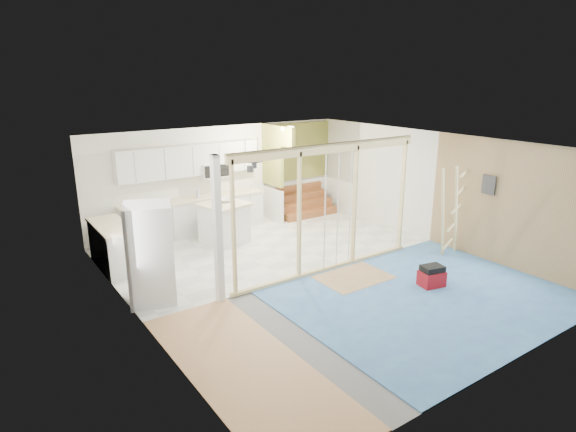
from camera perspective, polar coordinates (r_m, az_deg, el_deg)
room at (r=9.29m, az=3.33°, el=0.52°), size 7.01×8.01×2.61m
floor_overlays at (r=9.81m, az=3.32°, el=-6.60°), size 7.00×8.00×0.03m
stud_frame at (r=9.05m, az=2.00°, el=2.11°), size 4.66×0.14×2.60m
base_cabinets at (r=11.61m, az=-13.42°, el=-0.93°), size 4.45×2.24×0.93m
upper_cabinets at (r=11.98m, az=-11.23°, el=6.41°), size 3.60×0.41×0.85m
green_partition at (r=13.41m, az=0.62°, el=3.96°), size 2.25×1.51×2.60m
pot_rack at (r=10.49m, az=-4.32°, el=6.26°), size 0.52×0.52×0.72m
sheathing_panel at (r=10.61m, az=25.33°, el=0.96°), size 0.02×4.00×2.60m
electrical_panel at (r=10.79m, az=22.70°, el=3.43°), size 0.04×0.30×0.40m
ceiling_light at (r=12.25m, az=-0.06°, el=10.34°), size 0.32×0.32×0.08m
fridge at (r=8.59m, az=-15.91°, el=-4.34°), size 0.99×0.96×1.78m
island at (r=11.40m, az=-7.56°, el=-0.86°), size 1.19×1.19×0.97m
bowl at (r=11.38m, az=-7.37°, el=1.85°), size 0.33×0.33×0.07m
soap_bottle_a at (r=12.02m, az=-10.62°, el=2.78°), size 0.13×0.13×0.26m
soap_bottle_b at (r=12.66m, az=-4.31°, el=3.51°), size 0.10×0.10×0.18m
toolbox at (r=9.48m, az=16.67°, el=-6.90°), size 0.50×0.42×0.42m
ladder at (r=10.90m, az=18.77°, el=0.57°), size 1.07×0.18×2.01m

